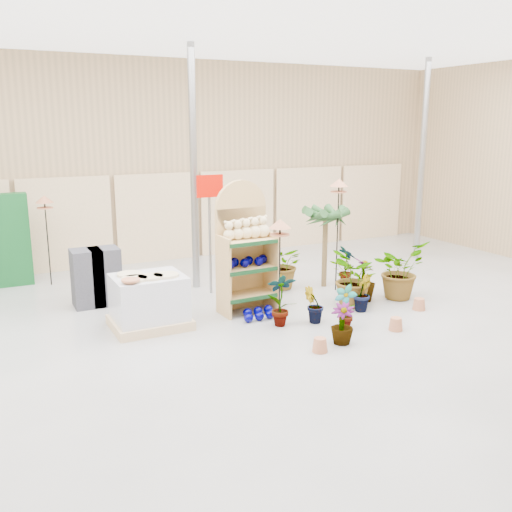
{
  "coord_description": "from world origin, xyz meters",
  "views": [
    {
      "loc": [
        -3.68,
        -6.55,
        3.1
      ],
      "look_at": [
        0.3,
        1.5,
        1.0
      ],
      "focal_mm": 40.0,
      "sensor_mm": 36.0,
      "label": 1
    }
  ],
  "objects_px": {
    "pallet_stack": "(149,302)",
    "bird_table_front": "(280,227)",
    "display_shelf": "(244,252)",
    "potted_plant_2": "(355,279)"
  },
  "relations": [
    {
      "from": "display_shelf",
      "to": "bird_table_front",
      "type": "relative_size",
      "value": 1.3
    },
    {
      "from": "display_shelf",
      "to": "bird_table_front",
      "type": "height_order",
      "value": "display_shelf"
    },
    {
      "from": "pallet_stack",
      "to": "bird_table_front",
      "type": "xyz_separation_m",
      "value": [
        1.85,
        -0.8,
        1.15
      ]
    },
    {
      "from": "pallet_stack",
      "to": "potted_plant_2",
      "type": "distance_m",
      "value": 3.5
    },
    {
      "from": "pallet_stack",
      "to": "bird_table_front",
      "type": "distance_m",
      "value": 2.32
    },
    {
      "from": "bird_table_front",
      "to": "potted_plant_2",
      "type": "xyz_separation_m",
      "value": [
        1.6,
        0.23,
        -1.06
      ]
    },
    {
      "from": "pallet_stack",
      "to": "bird_table_front",
      "type": "height_order",
      "value": "bird_table_front"
    },
    {
      "from": "pallet_stack",
      "to": "bird_table_front",
      "type": "bearing_deg",
      "value": -24.09
    },
    {
      "from": "display_shelf",
      "to": "pallet_stack",
      "type": "distance_m",
      "value": 1.78
    },
    {
      "from": "pallet_stack",
      "to": "potted_plant_2",
      "type": "height_order",
      "value": "potted_plant_2"
    }
  ]
}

